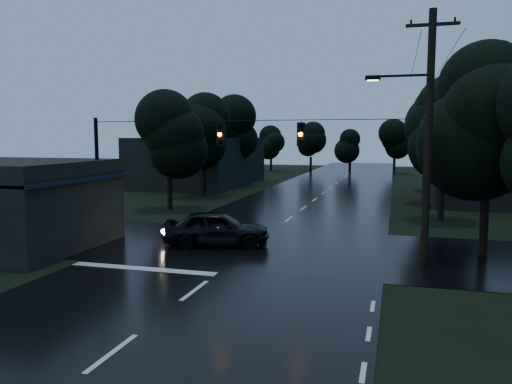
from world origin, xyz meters
The scene contains 17 objects.
ground centered at (0.00, 0.00, 0.00)m, with size 160.00×160.00×0.00m, color black.
main_road centered at (0.00, 30.00, 0.00)m, with size 12.00×120.00×0.02m, color black.
cross_street centered at (0.00, 12.00, 0.00)m, with size 60.00×9.00×0.02m, color black.
building_far_right centered at (14.00, 34.00, 2.20)m, with size 10.00×14.00×4.40m, color black.
building_far_left centered at (-14.00, 40.00, 2.50)m, with size 10.00×16.00×5.00m, color black.
utility_pole_main centered at (7.41, 11.00, 5.26)m, with size 3.50×0.30×10.00m.
utility_pole_far centered at (8.30, 28.00, 3.88)m, with size 2.00×0.30×7.50m.
anchor_pole_left centered at (-7.50, 11.00, 3.00)m, with size 0.18×0.18×6.00m, color black.
span_signals centered at (0.56, 10.99, 5.24)m, with size 15.00×0.37×1.12m.
tree_corner_near centered at (10.00, 13.00, 5.99)m, with size 4.48×4.48×9.44m.
tree_left_a centered at (-9.00, 22.00, 5.24)m, with size 3.92×3.92×8.26m.
tree_left_b centered at (-9.60, 30.00, 5.62)m, with size 4.20×4.20×8.85m.
tree_left_c centered at (-10.20, 40.00, 5.99)m, with size 4.48×4.48×9.44m.
tree_right_a centered at (9.00, 22.00, 5.62)m, with size 4.20×4.20×8.85m.
tree_right_b centered at (9.60, 30.00, 5.99)m, with size 4.48×4.48×9.44m.
tree_right_c centered at (10.20, 40.00, 6.37)m, with size 4.76×4.76×10.03m.
car centered at (-1.70, 11.77, 0.83)m, with size 1.97×4.90×1.67m, color black.
Camera 1 is at (6.32, -9.91, 5.09)m, focal length 35.00 mm.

